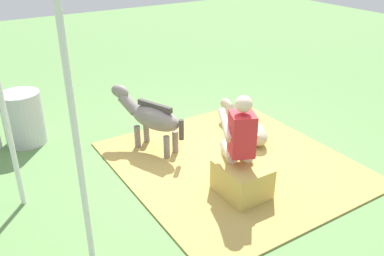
{
  "coord_description": "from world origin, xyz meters",
  "views": [
    {
      "loc": [
        -4.17,
        2.91,
        3.0
      ],
      "look_at": [
        0.09,
        0.23,
        0.55
      ],
      "focal_mm": 38.65,
      "sensor_mm": 36.0,
      "label": 1
    }
  ],
  "objects_px": {
    "person_seated": "(239,139)",
    "tent_pole_left": "(77,148)",
    "pony_standing": "(151,117)",
    "pony_lying": "(245,127)",
    "tent_pole_mid": "(3,106)",
    "water_barrel": "(23,118)",
    "hay_bale": "(242,180)"
  },
  "relations": [
    {
      "from": "hay_bale",
      "to": "pony_lying",
      "type": "height_order",
      "value": "hay_bale"
    },
    {
      "from": "pony_standing",
      "to": "water_barrel",
      "type": "bearing_deg",
      "value": 51.56
    },
    {
      "from": "pony_lying",
      "to": "pony_standing",
      "type": "bearing_deg",
      "value": 72.34
    },
    {
      "from": "person_seated",
      "to": "tent_pole_left",
      "type": "height_order",
      "value": "tent_pole_left"
    },
    {
      "from": "person_seated",
      "to": "pony_standing",
      "type": "distance_m",
      "value": 1.57
    },
    {
      "from": "person_seated",
      "to": "water_barrel",
      "type": "bearing_deg",
      "value": 36.06
    },
    {
      "from": "person_seated",
      "to": "pony_lying",
      "type": "xyz_separation_m",
      "value": [
        1.05,
        -0.97,
        -0.52
      ]
    },
    {
      "from": "person_seated",
      "to": "tent_pole_mid",
      "type": "height_order",
      "value": "tent_pole_mid"
    },
    {
      "from": "pony_standing",
      "to": "pony_lying",
      "type": "relative_size",
      "value": 0.94
    },
    {
      "from": "pony_standing",
      "to": "tent_pole_mid",
      "type": "height_order",
      "value": "tent_pole_mid"
    },
    {
      "from": "pony_lying",
      "to": "tent_pole_left",
      "type": "relative_size",
      "value": 0.53
    },
    {
      "from": "pony_standing",
      "to": "tent_pole_left",
      "type": "xyz_separation_m",
      "value": [
        -1.73,
        1.56,
        0.74
      ]
    },
    {
      "from": "pony_standing",
      "to": "tent_pole_left",
      "type": "relative_size",
      "value": 0.5
    },
    {
      "from": "person_seated",
      "to": "tent_pole_left",
      "type": "xyz_separation_m",
      "value": [
        -0.23,
        2.0,
        0.56
      ]
    },
    {
      "from": "person_seated",
      "to": "tent_pole_mid",
      "type": "relative_size",
      "value": 0.51
    },
    {
      "from": "hay_bale",
      "to": "pony_lying",
      "type": "bearing_deg",
      "value": -40.35
    },
    {
      "from": "hay_bale",
      "to": "person_seated",
      "type": "relative_size",
      "value": 0.48
    },
    {
      "from": "tent_pole_left",
      "to": "water_barrel",
      "type": "bearing_deg",
      "value": -0.4
    },
    {
      "from": "person_seated",
      "to": "hay_bale",
      "type": "bearing_deg",
      "value": 163.38
    },
    {
      "from": "pony_standing",
      "to": "tent_pole_left",
      "type": "bearing_deg",
      "value": 138.0
    },
    {
      "from": "person_seated",
      "to": "pony_standing",
      "type": "bearing_deg",
      "value": 16.45
    },
    {
      "from": "pony_lying",
      "to": "tent_pole_mid",
      "type": "bearing_deg",
      "value": 88.96
    },
    {
      "from": "pony_lying",
      "to": "tent_pole_mid",
      "type": "height_order",
      "value": "tent_pole_mid"
    },
    {
      "from": "hay_bale",
      "to": "tent_pole_left",
      "type": "bearing_deg",
      "value": 92.37
    },
    {
      "from": "water_barrel",
      "to": "tent_pole_mid",
      "type": "bearing_deg",
      "value": 166.04
    },
    {
      "from": "pony_lying",
      "to": "water_barrel",
      "type": "distance_m",
      "value": 3.4
    },
    {
      "from": "pony_standing",
      "to": "pony_lying",
      "type": "distance_m",
      "value": 1.52
    },
    {
      "from": "person_seated",
      "to": "pony_lying",
      "type": "relative_size",
      "value": 0.96
    },
    {
      "from": "water_barrel",
      "to": "pony_standing",
      "type": "bearing_deg",
      "value": -128.44
    },
    {
      "from": "tent_pole_mid",
      "to": "person_seated",
      "type": "bearing_deg",
      "value": -114.97
    },
    {
      "from": "pony_standing",
      "to": "tent_pole_mid",
      "type": "relative_size",
      "value": 0.5
    },
    {
      "from": "pony_standing",
      "to": "pony_lying",
      "type": "height_order",
      "value": "pony_standing"
    }
  ]
}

